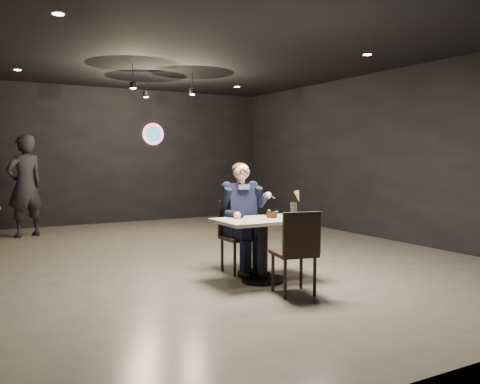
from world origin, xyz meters
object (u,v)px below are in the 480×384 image
main_table (263,250)px  passerby (25,186)px  chair_far (240,237)px  sundae_glass (294,210)px  chair_near (294,252)px  seated_man (240,216)px

main_table → passerby: passerby is taller
chair_far → sundae_glass: size_ratio=5.16×
main_table → chair_near: 0.63m
sundae_glass → chair_near: bearing=-125.3°
chair_near → passerby: size_ratio=0.49×
main_table → chair_far: bearing=90.0°
sundae_glass → passerby: passerby is taller
main_table → sundae_glass: sundae_glass is taller
seated_man → sundae_glass: (0.42, -0.59, 0.12)m
main_table → sundae_glass: 0.62m
chair_near → passerby: bearing=121.0°
seated_man → main_table: bearing=-90.0°
chair_near → sundae_glass: 0.81m
seated_man → passerby: (-2.04, 4.47, 0.23)m
chair_near → sundae_glass: bearing=65.9°
main_table → sundae_glass: (0.42, -0.04, 0.46)m
chair_near → seated_man: (-0.00, 1.18, 0.26)m
chair_near → seated_man: size_ratio=0.64×
chair_far → passerby: (-2.04, 4.47, 0.49)m
seated_man → passerby: passerby is taller
main_table → seated_man: 0.65m
seated_man → passerby: size_ratio=0.76×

